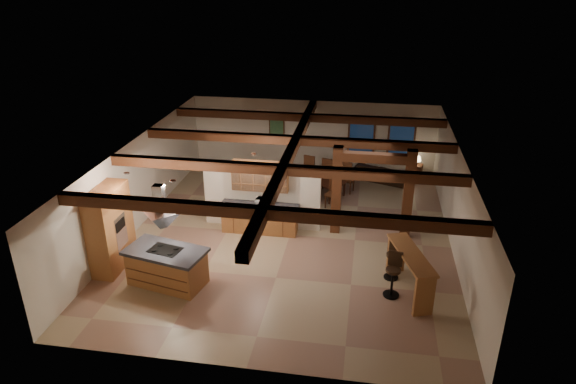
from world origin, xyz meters
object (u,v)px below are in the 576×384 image
dining_table (321,188)px  bar_counter (410,266)px  kitchen_island (167,266)px  sofa (381,173)px

dining_table → bar_counter: (2.89, -5.78, 0.49)m
dining_table → bar_counter: 6.48m
kitchen_island → dining_table: kitchen_island is taller
kitchen_island → bar_counter: bearing=5.7°
kitchen_island → sofa: 10.06m
kitchen_island → dining_table: (3.51, 6.42, -0.24)m
kitchen_island → bar_counter: (6.40, 0.64, 0.26)m
bar_counter → sofa: bearing=95.1°
dining_table → sofa: size_ratio=0.76×
dining_table → bar_counter: size_ratio=0.73×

